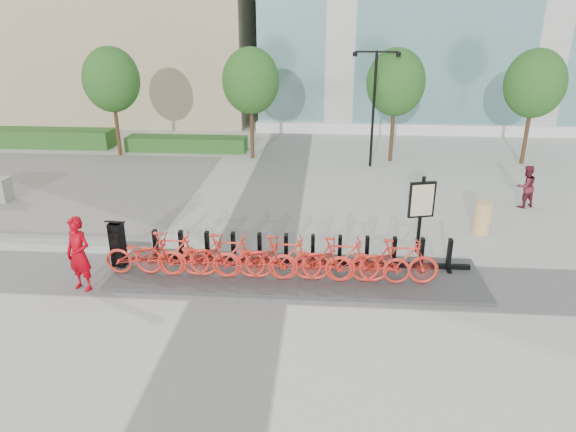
# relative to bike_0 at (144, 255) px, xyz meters

# --- Properties ---
(ground) EXTENTS (120.00, 120.00, 0.00)m
(ground) POSITION_rel_bike_0_xyz_m (2.60, 0.05, -0.62)
(ground) COLOR beige
(gravel_patch) EXTENTS (14.00, 14.00, 0.00)m
(gravel_patch) POSITION_rel_bike_0_xyz_m (-7.40, 7.05, -0.61)
(gravel_patch) COLOR slate
(gravel_patch) RESTS_ON ground
(hedge_a) EXTENTS (10.00, 1.40, 0.90)m
(hedge_a) POSITION_rel_bike_0_xyz_m (-11.40, 13.55, -0.17)
(hedge_a) COLOR #2A641C
(hedge_a) RESTS_ON ground
(hedge_b) EXTENTS (6.00, 1.20, 0.70)m
(hedge_b) POSITION_rel_bike_0_xyz_m (-2.40, 13.25, -0.27)
(hedge_b) COLOR #2A641C
(hedge_b) RESTS_ON ground
(tree_0) EXTENTS (2.60, 2.60, 5.10)m
(tree_0) POSITION_rel_bike_0_xyz_m (-5.40, 12.05, 2.97)
(tree_0) COLOR #3A2717
(tree_0) RESTS_ON ground
(tree_1) EXTENTS (2.60, 2.60, 5.10)m
(tree_1) POSITION_rel_bike_0_xyz_m (1.10, 12.05, 2.97)
(tree_1) COLOR #3A2717
(tree_1) RESTS_ON ground
(tree_2) EXTENTS (2.60, 2.60, 5.10)m
(tree_2) POSITION_rel_bike_0_xyz_m (7.60, 12.05, 2.97)
(tree_2) COLOR #3A2717
(tree_2) RESTS_ON ground
(tree_3) EXTENTS (2.60, 2.60, 5.10)m
(tree_3) POSITION_rel_bike_0_xyz_m (13.60, 12.05, 2.97)
(tree_3) COLOR #3A2717
(tree_3) RESTS_ON ground
(streetlamp) EXTENTS (2.00, 0.20, 5.00)m
(streetlamp) POSITION_rel_bike_0_xyz_m (6.60, 11.05, 2.52)
(streetlamp) COLOR black
(streetlamp) RESTS_ON ground
(dock_pad) EXTENTS (9.60, 2.40, 0.08)m
(dock_pad) POSITION_rel_bike_0_xyz_m (3.90, 0.35, -0.58)
(dock_pad) COLOR #404040
(dock_pad) RESTS_ON ground
(dock_rail_posts) EXTENTS (8.02, 0.50, 0.85)m
(dock_rail_posts) POSITION_rel_bike_0_xyz_m (3.96, 0.82, -0.11)
(dock_rail_posts) COLOR black
(dock_rail_posts) RESTS_ON dock_pad
(bike_0) EXTENTS (2.05, 0.71, 1.08)m
(bike_0) POSITION_rel_bike_0_xyz_m (0.00, 0.00, 0.00)
(bike_0) COLOR red
(bike_0) RESTS_ON dock_pad
(bike_1) EXTENTS (1.99, 0.56, 1.20)m
(bike_1) POSITION_rel_bike_0_xyz_m (0.72, 0.00, 0.06)
(bike_1) COLOR red
(bike_1) RESTS_ON dock_pad
(bike_2) EXTENTS (2.05, 0.71, 1.08)m
(bike_2) POSITION_rel_bike_0_xyz_m (1.44, 0.00, 0.00)
(bike_2) COLOR red
(bike_2) RESTS_ON dock_pad
(bike_3) EXTENTS (1.99, 0.56, 1.20)m
(bike_3) POSITION_rel_bike_0_xyz_m (2.16, 0.00, 0.06)
(bike_3) COLOR red
(bike_3) RESTS_ON dock_pad
(bike_4) EXTENTS (2.05, 0.71, 1.08)m
(bike_4) POSITION_rel_bike_0_xyz_m (2.88, 0.00, 0.00)
(bike_4) COLOR red
(bike_4) RESTS_ON dock_pad
(bike_5) EXTENTS (1.99, 0.56, 1.20)m
(bike_5) POSITION_rel_bike_0_xyz_m (3.60, 0.00, 0.06)
(bike_5) COLOR red
(bike_5) RESTS_ON dock_pad
(bike_6) EXTENTS (2.05, 0.71, 1.08)m
(bike_6) POSITION_rel_bike_0_xyz_m (4.32, 0.00, 0.00)
(bike_6) COLOR red
(bike_6) RESTS_ON dock_pad
(bike_7) EXTENTS (1.99, 0.56, 1.20)m
(bike_7) POSITION_rel_bike_0_xyz_m (5.04, 0.00, 0.06)
(bike_7) COLOR red
(bike_7) RESTS_ON dock_pad
(bike_8) EXTENTS (2.05, 0.71, 1.08)m
(bike_8) POSITION_rel_bike_0_xyz_m (5.76, 0.00, 0.00)
(bike_8) COLOR red
(bike_8) RESTS_ON dock_pad
(bike_9) EXTENTS (1.99, 0.56, 1.20)m
(bike_9) POSITION_rel_bike_0_xyz_m (6.48, 0.00, 0.06)
(bike_9) COLOR red
(bike_9) RESTS_ON dock_pad
(kiosk) EXTENTS (0.45, 0.39, 1.34)m
(kiosk) POSITION_rel_bike_0_xyz_m (-0.86, 0.43, 0.11)
(kiosk) COLOR black
(kiosk) RESTS_ON dock_pad
(worker_red) EXTENTS (0.81, 0.66, 1.91)m
(worker_red) POSITION_rel_bike_0_xyz_m (-1.34, -0.74, 0.34)
(worker_red) COLOR #A6000D
(worker_red) RESTS_ON ground
(pedestrian) EXTENTS (0.90, 0.81, 1.52)m
(pedestrian) POSITION_rel_bike_0_xyz_m (11.64, 6.14, 0.14)
(pedestrian) COLOR maroon
(pedestrian) RESTS_ON ground
(construction_barrel) EXTENTS (0.68, 0.68, 1.01)m
(construction_barrel) POSITION_rel_bike_0_xyz_m (9.52, 3.66, -0.12)
(construction_barrel) COLOR orange
(construction_barrel) RESTS_ON ground
(map_sign) EXTENTS (0.74, 0.30, 2.27)m
(map_sign) POSITION_rel_bike_0_xyz_m (7.30, 2.06, 0.88)
(map_sign) COLOR black
(map_sign) RESTS_ON ground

